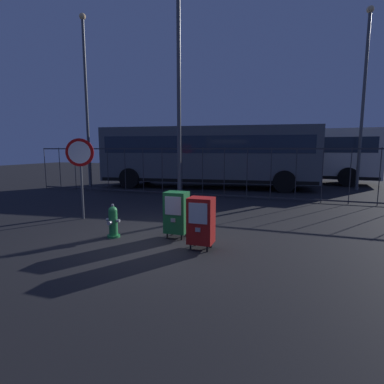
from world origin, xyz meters
name	(u,v)px	position (x,y,z in m)	size (l,w,h in m)	color
ground_plane	(161,240)	(0.00, 0.00, 0.00)	(60.00, 60.00, 0.00)	black
fire_hydrant	(113,222)	(-1.10, -0.12, 0.35)	(0.33, 0.32, 0.75)	#1E7238
newspaper_box_primary	(177,212)	(0.25, 0.31, 0.57)	(0.48, 0.42, 1.02)	black
newspaper_box_secondary	(201,220)	(0.98, -0.26, 0.57)	(0.48, 0.42, 1.02)	black
stop_sign	(80,162)	(-2.91, 1.14, 1.60)	(0.71, 0.31, 2.23)	#4C4F54
fence_barrier	(224,172)	(0.00, 6.06, 1.02)	(18.03, 0.04, 2.00)	#2D2D33
bus_near	(207,154)	(-1.57, 9.06, 1.71)	(10.72, 3.76, 3.00)	#4C5156
bus_far	(278,153)	(1.66, 13.08, 1.71)	(10.63, 3.29, 3.00)	beige
street_light_near_left	(179,75)	(-1.31, 4.51, 4.47)	(0.32, 0.32, 7.80)	#4C4F54
street_light_near_right	(364,88)	(5.49, 10.46, 4.69)	(0.32, 0.32, 8.23)	#4C4F54
street_light_far_left	(86,91)	(-7.54, 7.57, 4.84)	(0.32, 0.32, 8.52)	#4C4F54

